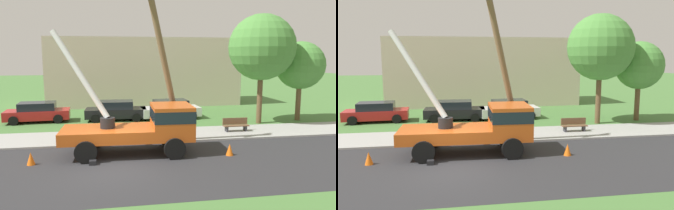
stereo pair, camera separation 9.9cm
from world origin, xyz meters
TOP-DOWN VIEW (x-y plane):
  - ground_plane at (0.00, 12.00)m, footprint 120.00×120.00m
  - road_asphalt at (0.00, 0.00)m, footprint 80.00×7.31m
  - sidewalk_strip at (0.00, 5.32)m, footprint 80.00×3.33m
  - utility_truck at (1.44, 2.05)m, footprint 6.76×3.21m
  - leaning_utility_pole at (2.59, 3.53)m, footprint 2.80×1.28m
  - traffic_cone_ahead at (5.36, 0.95)m, footprint 0.36×0.36m
  - traffic_cone_behind at (-3.65, 1.08)m, footprint 0.36×0.36m
  - parked_sedan_red at (-5.41, 10.90)m, footprint 4.52×2.22m
  - parked_sedan_black at (0.15, 10.70)m, footprint 4.47×2.13m
  - parked_sedan_white at (4.21, 10.60)m, footprint 4.53×2.24m
  - park_bench at (7.38, 5.39)m, footprint 1.60×0.45m
  - roadside_tree_near at (13.38, 8.46)m, footprint 3.44×3.44m
  - roadside_tree_far at (10.05, 7.84)m, footprint 4.51×4.51m
  - lowrise_building_backdrop at (3.05, 19.23)m, footprint 18.00×6.00m

SIDE VIEW (x-z plane):
  - ground_plane at x=0.00m, z-range 0.00..0.00m
  - road_asphalt at x=0.00m, z-range 0.00..0.01m
  - sidewalk_strip at x=0.00m, z-range 0.00..0.10m
  - traffic_cone_ahead at x=5.36m, z-range 0.00..0.56m
  - traffic_cone_behind at x=-3.65m, z-range 0.00..0.56m
  - park_bench at x=7.38m, z-range 0.01..0.91m
  - parked_sedan_red at x=-5.41m, z-range 0.00..1.42m
  - parked_sedan_black at x=0.15m, z-range 0.00..1.42m
  - parked_sedan_white at x=4.21m, z-range 0.00..1.42m
  - utility_truck at x=1.44m, z-range -1.58..4.40m
  - lowrise_building_backdrop at x=3.05m, z-range 0.00..6.40m
  - roadside_tree_near at x=13.38m, z-range 1.13..6.88m
  - leaning_utility_pole at x=2.59m, z-range 0.12..8.94m
  - roadside_tree_far at x=10.05m, z-range 1.50..9.04m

